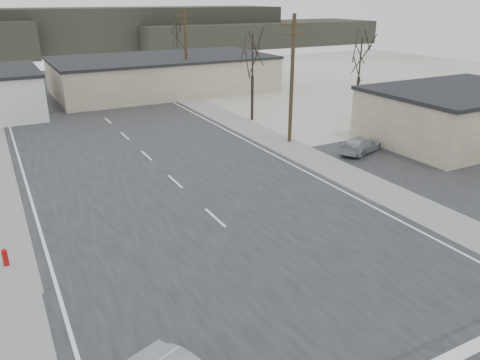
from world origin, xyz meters
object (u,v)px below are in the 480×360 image
object	(u,v)px
car_parked_dark_b	(461,137)
car_far_a	(92,93)
fire_hydrant	(5,257)
car_parked_silver	(361,145)
car_far_b	(7,83)

from	to	relation	value
car_parked_dark_b	car_far_a	bearing A→B (deg)	18.21
fire_hydrant	car_parked_dark_b	distance (m)	33.35
car_parked_dark_b	car_parked_silver	distance (m)	8.71
car_far_b	fire_hydrant	bearing A→B (deg)	-77.86
car_far_b	car_far_a	bearing A→B (deg)	-42.25
car_far_b	car_parked_silver	xyz separation A→B (m)	(21.98, -42.75, -0.07)
fire_hydrant	car_far_b	xyz separation A→B (m)	(2.86, 47.75, 0.26)
fire_hydrant	car_far_a	size ratio (longest dim) A/B	0.17
fire_hydrant	car_parked_silver	xyz separation A→B (m)	(24.83, 5.00, 0.19)
fire_hydrant	car_far_b	bearing A→B (deg)	86.57
fire_hydrant	car_parked_dark_b	xyz separation A→B (m)	(33.23, 2.70, 0.29)
car_parked_silver	car_far_a	bearing A→B (deg)	5.50
car_parked_dark_b	fire_hydrant	bearing A→B (deg)	78.16
car_parked_dark_b	car_parked_silver	size ratio (longest dim) A/B	1.03
car_far_a	car_far_b	bearing A→B (deg)	-50.81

